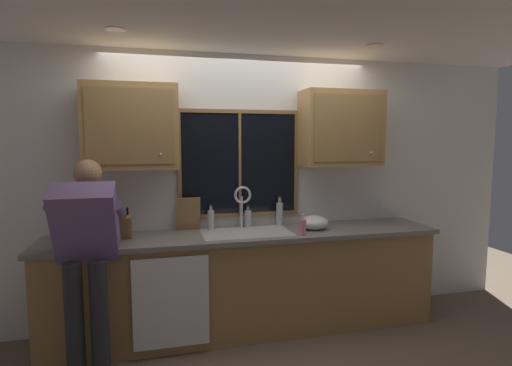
{
  "coord_description": "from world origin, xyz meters",
  "views": [
    {
      "loc": [
        -0.77,
        -3.72,
        1.74
      ],
      "look_at": [
        0.08,
        -0.3,
        1.37
      ],
      "focal_mm": 27.85,
      "sensor_mm": 36.0,
      "label": 1
    }
  ],
  "objects_px": {
    "mixing_bowl": "(314,223)",
    "soap_dispenser": "(303,227)",
    "person_standing": "(87,245)",
    "bottle_amber_small": "(211,219)",
    "bottle_tall_clear": "(280,213)",
    "cutting_board": "(188,214)",
    "knife_block": "(124,226)",
    "bottle_green_glass": "(248,218)"
  },
  "relations": [
    {
      "from": "mixing_bowl",
      "to": "bottle_green_glass",
      "type": "xyz_separation_m",
      "value": [
        -0.58,
        0.23,
        0.03
      ]
    },
    {
      "from": "cutting_board",
      "to": "bottle_amber_small",
      "type": "xyz_separation_m",
      "value": [
        0.21,
        -0.04,
        -0.05
      ]
    },
    {
      "from": "mixing_bowl",
      "to": "person_standing",
      "type": "bearing_deg",
      "value": -170.36
    },
    {
      "from": "bottle_green_glass",
      "to": "bottle_tall_clear",
      "type": "bearing_deg",
      "value": 1.8
    },
    {
      "from": "bottle_amber_small",
      "to": "bottle_tall_clear",
      "type": "bearing_deg",
      "value": 4.03
    },
    {
      "from": "mixing_bowl",
      "to": "bottle_green_glass",
      "type": "distance_m",
      "value": 0.63
    },
    {
      "from": "knife_block",
      "to": "bottle_tall_clear",
      "type": "bearing_deg",
      "value": 8.09
    },
    {
      "from": "person_standing",
      "to": "cutting_board",
      "type": "bearing_deg",
      "value": 35.47
    },
    {
      "from": "person_standing",
      "to": "bottle_amber_small",
      "type": "bearing_deg",
      "value": 27.71
    },
    {
      "from": "knife_block",
      "to": "bottle_tall_clear",
      "type": "relative_size",
      "value": 1.12
    },
    {
      "from": "person_standing",
      "to": "bottle_green_glass",
      "type": "xyz_separation_m",
      "value": [
        1.35,
        0.56,
        0.03
      ]
    },
    {
      "from": "bottle_tall_clear",
      "to": "person_standing",
      "type": "bearing_deg",
      "value": -161.22
    },
    {
      "from": "person_standing",
      "to": "cutting_board",
      "type": "xyz_separation_m",
      "value": [
        0.78,
        0.56,
        0.1
      ]
    },
    {
      "from": "knife_block",
      "to": "bottle_green_glass",
      "type": "xyz_separation_m",
      "value": [
        1.11,
        0.19,
        -0.02
      ]
    },
    {
      "from": "mixing_bowl",
      "to": "bottle_green_glass",
      "type": "height_order",
      "value": "bottle_green_glass"
    },
    {
      "from": "knife_block",
      "to": "soap_dispenser",
      "type": "bearing_deg",
      "value": -8.93
    },
    {
      "from": "person_standing",
      "to": "soap_dispenser",
      "type": "xyz_separation_m",
      "value": [
        1.74,
        0.13,
        0.02
      ]
    },
    {
      "from": "person_standing",
      "to": "mixing_bowl",
      "type": "height_order",
      "value": "person_standing"
    },
    {
      "from": "person_standing",
      "to": "bottle_amber_small",
      "type": "relative_size",
      "value": 6.71
    },
    {
      "from": "bottle_green_glass",
      "to": "bottle_tall_clear",
      "type": "relative_size",
      "value": 0.74
    },
    {
      "from": "soap_dispenser",
      "to": "knife_block",
      "type": "bearing_deg",
      "value": 171.07
    },
    {
      "from": "person_standing",
      "to": "bottle_tall_clear",
      "type": "distance_m",
      "value": 1.76
    },
    {
      "from": "knife_block",
      "to": "bottle_green_glass",
      "type": "distance_m",
      "value": 1.13
    },
    {
      "from": "knife_block",
      "to": "mixing_bowl",
      "type": "distance_m",
      "value": 1.7
    },
    {
      "from": "mixing_bowl",
      "to": "soap_dispenser",
      "type": "height_order",
      "value": "soap_dispenser"
    },
    {
      "from": "person_standing",
      "to": "mixing_bowl",
      "type": "distance_m",
      "value": 1.96
    },
    {
      "from": "soap_dispenser",
      "to": "bottle_green_glass",
      "type": "xyz_separation_m",
      "value": [
        -0.39,
        0.43,
        0.01
      ]
    },
    {
      "from": "cutting_board",
      "to": "person_standing",
      "type": "bearing_deg",
      "value": -144.53
    },
    {
      "from": "cutting_board",
      "to": "bottle_tall_clear",
      "type": "height_order",
      "value": "cutting_board"
    },
    {
      "from": "soap_dispenser",
      "to": "bottle_tall_clear",
      "type": "distance_m",
      "value": 0.45
    },
    {
      "from": "bottle_green_glass",
      "to": "bottle_tall_clear",
      "type": "height_order",
      "value": "bottle_tall_clear"
    },
    {
      "from": "person_standing",
      "to": "bottle_amber_small",
      "type": "height_order",
      "value": "person_standing"
    },
    {
      "from": "bottle_amber_small",
      "to": "cutting_board",
      "type": "bearing_deg",
      "value": 169.81
    },
    {
      "from": "person_standing",
      "to": "cutting_board",
      "type": "distance_m",
      "value": 0.96
    },
    {
      "from": "cutting_board",
      "to": "bottle_green_glass",
      "type": "height_order",
      "value": "cutting_board"
    },
    {
      "from": "person_standing",
      "to": "bottle_amber_small",
      "type": "xyz_separation_m",
      "value": [
        0.99,
        0.52,
        0.04
      ]
    },
    {
      "from": "mixing_bowl",
      "to": "bottle_tall_clear",
      "type": "xyz_separation_m",
      "value": [
        -0.26,
        0.24,
        0.06
      ]
    },
    {
      "from": "person_standing",
      "to": "knife_block",
      "type": "relative_size",
      "value": 4.98
    },
    {
      "from": "bottle_tall_clear",
      "to": "bottle_amber_small",
      "type": "distance_m",
      "value": 0.68
    },
    {
      "from": "mixing_bowl",
      "to": "soap_dispenser",
      "type": "xyz_separation_m",
      "value": [
        -0.19,
        -0.2,
        0.01
      ]
    },
    {
      "from": "knife_block",
      "to": "cutting_board",
      "type": "xyz_separation_m",
      "value": [
        0.55,
        0.19,
        0.04
      ]
    },
    {
      "from": "soap_dispenser",
      "to": "bottle_amber_small",
      "type": "relative_size",
      "value": 0.8
    }
  ]
}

